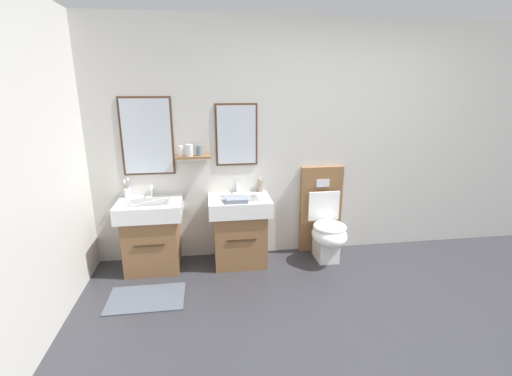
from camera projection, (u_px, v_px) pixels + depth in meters
The scene contains 11 objects.
ground_plane at pixel (418, 369), 2.47m from camera, with size 6.68×5.20×0.10m, color #2D2D33.
wall_back at pixel (331, 141), 3.94m from camera, with size 5.48×0.27×2.54m.
bath_mat at pixel (146, 298), 3.20m from camera, with size 0.68×0.44×0.01m, color #474C56.
vanity_sink_left at pixel (152, 233), 3.66m from camera, with size 0.64×0.50×0.74m.
tap_on_left_sink at pixel (151, 190), 3.72m from camera, with size 0.03×0.13×0.11m.
vanity_sink_right at pixel (240, 228), 3.79m from camera, with size 0.64×0.50×0.74m.
tap_on_right_sink at pixel (237, 186), 3.84m from camera, with size 0.03×0.13×0.11m.
toilet at pixel (325, 225), 3.93m from camera, with size 0.48×0.63×1.00m.
toothbrush_cup at pixel (127, 192), 3.68m from camera, with size 0.07×0.07×0.21m.
soap_dispenser at pixel (260, 185), 3.87m from camera, with size 0.06×0.06×0.17m.
folded_hand_towel at pixel (236, 200), 3.54m from camera, with size 0.22×0.16×0.04m, color gray.
Camera 1 is at (-1.41, -1.84, 1.86)m, focal length 24.73 mm.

